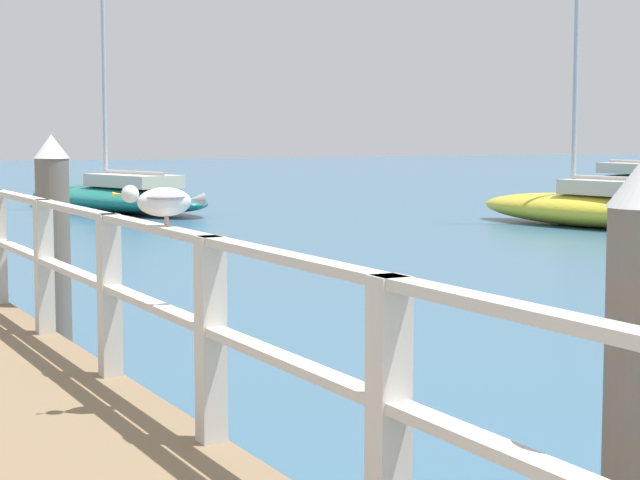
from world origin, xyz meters
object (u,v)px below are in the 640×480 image
object	(u,v)px
dock_piling_far	(54,248)
seagull_foreground	(163,200)
boat_4	(116,196)
boat_0	(585,206)

from	to	relation	value
dock_piling_far	seagull_foreground	world-z (taller)	dock_piling_far
seagull_foreground	boat_4	distance (m)	22.13
seagull_foreground	boat_0	world-z (taller)	boat_0
dock_piling_far	boat_4	bearing A→B (deg)	71.36
dock_piling_far	seagull_foreground	bearing A→B (deg)	-95.75
seagull_foreground	boat_0	distance (m)	18.47
seagull_foreground	boat_0	bearing A→B (deg)	-40.06
dock_piling_far	boat_4	distance (m)	18.31
boat_4	boat_0	bearing A→B (deg)	-65.24
seagull_foreground	boat_4	size ratio (longest dim) A/B	0.05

